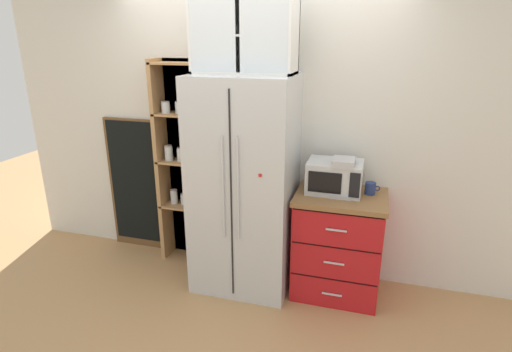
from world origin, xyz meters
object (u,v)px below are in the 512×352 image
object	(u,v)px
refrigerator	(245,185)
microwave	(335,177)
mug_navy	(370,188)
bottle_green	(343,178)
coffee_maker	(343,176)
mug_sage	(341,192)
chalkboard_menu	(136,185)
bottle_clear	(342,184)

from	to	relation	value
refrigerator	microwave	xyz separation A→B (m)	(0.74, 0.11, 0.11)
mug_navy	bottle_green	size ratio (longest dim) A/B	0.41
coffee_maker	mug_navy	world-z (taller)	coffee_maker
refrigerator	mug_sage	bearing A→B (deg)	0.28
mug_navy	chalkboard_menu	bearing A→B (deg)	175.68
bottle_clear	bottle_green	xyz separation A→B (m)	(-0.00, 0.10, 0.02)
mug_navy	chalkboard_menu	distance (m)	2.31
microwave	coffee_maker	world-z (taller)	coffee_maker
microwave	bottle_clear	size ratio (longest dim) A/B	1.74
coffee_maker	refrigerator	bearing A→B (deg)	-175.20
refrigerator	coffee_maker	world-z (taller)	refrigerator
microwave	mug_sage	distance (m)	0.15
mug_navy	microwave	bearing A→B (deg)	-173.85
bottle_clear	bottle_green	world-z (taller)	bottle_green
bottle_green	chalkboard_menu	world-z (taller)	chalkboard_menu
bottle_clear	chalkboard_menu	bearing A→B (deg)	171.57
bottle_green	mug_sage	bearing A→B (deg)	-88.96
mug_navy	bottle_clear	xyz separation A→B (m)	(-0.22, -0.13, 0.06)
mug_sage	bottle_clear	size ratio (longest dim) A/B	0.45
chalkboard_menu	bottle_clear	bearing A→B (deg)	-8.43
coffee_maker	bottle_clear	distance (m)	0.08
coffee_maker	bottle_green	distance (m)	0.05
coffee_maker	chalkboard_menu	xyz separation A→B (m)	(-2.07, 0.25, -0.37)
microwave	mug_sage	size ratio (longest dim) A/B	3.89
coffee_maker	chalkboard_menu	world-z (taller)	chalkboard_menu
microwave	bottle_green	bearing A→B (deg)	1.80
mug_navy	mug_sage	xyz separation A→B (m)	(-0.22, -0.14, -0.01)
coffee_maker	bottle_green	xyz separation A→B (m)	(0.00, 0.04, -0.03)
microwave	chalkboard_menu	world-z (taller)	chalkboard_menu
chalkboard_menu	mug_sage	bearing A→B (deg)	-8.51
mug_sage	coffee_maker	bearing A→B (deg)	91.76
bottle_clear	chalkboard_menu	xyz separation A→B (m)	(-2.07, 0.31, -0.32)
bottle_green	chalkboard_menu	size ratio (longest dim) A/B	0.21
mug_navy	chalkboard_menu	world-z (taller)	chalkboard_menu
mug_sage	chalkboard_menu	world-z (taller)	chalkboard_menu
mug_navy	mug_sage	world-z (taller)	mug_navy
mug_navy	mug_sage	distance (m)	0.26
coffee_maker	chalkboard_menu	size ratio (longest dim) A/B	0.23
refrigerator	mug_navy	xyz separation A→B (m)	(1.03, 0.14, 0.03)
bottle_clear	refrigerator	bearing A→B (deg)	-179.47
coffee_maker	mug_sage	xyz separation A→B (m)	(0.00, -0.06, -0.11)
refrigerator	chalkboard_menu	world-z (taller)	refrigerator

